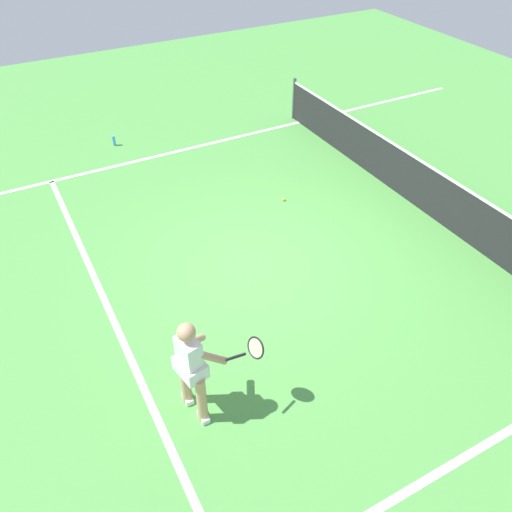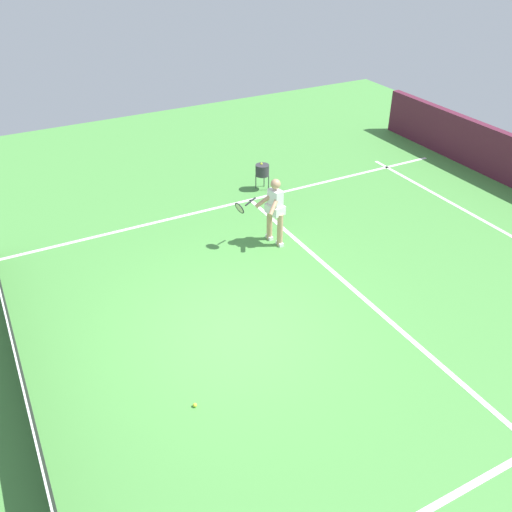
% 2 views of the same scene
% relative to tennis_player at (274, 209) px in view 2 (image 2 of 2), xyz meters
% --- Properties ---
extents(ground_plane, '(24.80, 24.80, 0.00)m').
position_rel_tennis_player_xyz_m(ground_plane, '(-2.27, 2.04, -0.85)').
color(ground_plane, '#4C9342').
extents(baseline_marking, '(9.79, 0.10, 0.01)m').
position_rel_tennis_player_xyz_m(baseline_marking, '(-2.27, -5.00, -0.84)').
color(baseline_marking, white).
rests_on(baseline_marking, ground).
extents(service_line_marking, '(8.79, 0.10, 0.01)m').
position_rel_tennis_player_xyz_m(service_line_marking, '(-2.27, -0.51, -0.84)').
color(service_line_marking, white).
rests_on(service_line_marking, ground).
extents(sideline_right_marking, '(0.10, 17.07, 0.01)m').
position_rel_tennis_player_xyz_m(sideline_right_marking, '(2.12, 2.04, -0.84)').
color(sideline_right_marking, white).
rests_on(sideline_right_marking, ground).
extents(court_net, '(9.47, 0.08, 1.04)m').
position_rel_tennis_player_xyz_m(court_net, '(-2.27, 5.68, -0.36)').
color(court_net, '#4C4C51').
rests_on(court_net, ground).
extents(tennis_player, '(0.70, 1.03, 1.55)m').
position_rel_tennis_player_xyz_m(tennis_player, '(0.00, 0.00, 0.00)').
color(tennis_player, tan).
rests_on(tennis_player, ground).
extents(tennis_ball_near, '(0.07, 0.07, 0.07)m').
position_rel_tennis_player_xyz_m(tennis_ball_near, '(-3.69, 3.45, -0.81)').
color(tennis_ball_near, '#D1E533').
rests_on(tennis_ball_near, ground).
extents(ball_hopper, '(0.36, 0.36, 0.74)m').
position_rel_tennis_player_xyz_m(ball_hopper, '(2.55, -1.10, -0.30)').
color(ball_hopper, '#333338').
rests_on(ball_hopper, ground).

